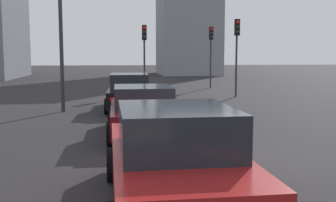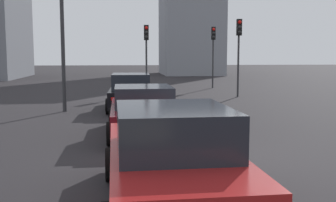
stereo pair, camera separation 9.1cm
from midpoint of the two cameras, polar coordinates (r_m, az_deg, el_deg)
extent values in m
cube|color=black|center=(9.88, 6.85, -8.12)|extent=(160.00, 160.00, 0.20)
cube|color=black|center=(17.86, -5.10, 0.78)|extent=(4.82, 1.91, 0.68)
cube|color=#1E232B|center=(17.57, -5.12, 2.82)|extent=(2.19, 1.63, 0.63)
cylinder|color=black|center=(19.39, -2.45, 0.43)|extent=(0.65, 0.24, 0.64)
cylinder|color=black|center=(19.39, -7.74, 0.37)|extent=(0.65, 0.24, 0.64)
cylinder|color=black|center=(16.45, -1.98, -0.68)|extent=(0.65, 0.24, 0.64)
cylinder|color=black|center=(16.45, -8.21, -0.74)|extent=(0.65, 0.24, 0.64)
cube|color=red|center=(15.47, -2.72, 0.35)|extent=(0.04, 0.20, 0.11)
cube|color=red|center=(15.48, -7.49, 0.30)|extent=(0.04, 0.20, 0.11)
cube|color=#510F16|center=(12.11, -3.34, -2.09)|extent=(4.40, 1.88, 0.63)
cube|color=#1E232B|center=(11.81, -3.29, 0.68)|extent=(1.98, 1.65, 0.59)
cylinder|color=black|center=(13.57, 0.23, -2.23)|extent=(0.64, 0.22, 0.64)
cylinder|color=black|center=(13.47, -7.64, -2.35)|extent=(0.64, 0.22, 0.64)
cylinder|color=black|center=(10.92, 2.00, -4.40)|extent=(0.64, 0.22, 0.64)
cylinder|color=black|center=(10.79, -7.82, -4.59)|extent=(0.64, 0.22, 0.64)
cube|color=red|center=(9.99, 1.28, -3.28)|extent=(0.03, 0.20, 0.11)
cube|color=red|center=(9.89, -6.42, -3.42)|extent=(0.03, 0.20, 0.11)
cube|color=maroon|center=(6.47, 0.82, -9.46)|extent=(4.66, 1.98, 0.70)
cube|color=#1E232B|center=(6.09, 1.16, -3.89)|extent=(2.12, 1.70, 0.66)
cylinder|color=black|center=(8.08, 5.95, -8.37)|extent=(0.64, 0.23, 0.64)
cylinder|color=black|center=(7.86, -7.65, -8.82)|extent=(0.64, 0.23, 0.64)
cylinder|color=#2D2D30|center=(23.15, 9.95, 4.81)|extent=(0.11, 0.11, 3.43)
cube|color=black|center=(23.13, 10.09, 10.17)|extent=(0.21, 0.29, 0.90)
sphere|color=red|center=(23.04, 10.17, 10.86)|extent=(0.20, 0.20, 0.20)
sphere|color=black|center=(23.02, 10.16, 10.19)|extent=(0.20, 0.20, 0.20)
sphere|color=black|center=(23.01, 10.15, 9.52)|extent=(0.20, 0.20, 0.20)
cylinder|color=#2D2D30|center=(29.08, 6.42, 5.19)|extent=(0.11, 0.11, 3.41)
cube|color=black|center=(29.05, 6.50, 9.44)|extent=(0.21, 0.29, 0.90)
sphere|color=red|center=(28.96, 6.55, 9.99)|extent=(0.20, 0.20, 0.20)
sphere|color=black|center=(28.95, 6.54, 9.45)|extent=(0.20, 0.20, 0.20)
sphere|color=black|center=(28.93, 6.53, 8.92)|extent=(0.20, 0.20, 0.20)
cylinder|color=#2D2D30|center=(24.71, -2.94, 4.78)|extent=(0.11, 0.11, 3.24)
cube|color=black|center=(24.67, -2.97, 9.59)|extent=(0.20, 0.28, 0.90)
sphere|color=red|center=(24.58, -2.96, 10.24)|extent=(0.20, 0.20, 0.20)
sphere|color=black|center=(24.56, -2.95, 9.61)|extent=(0.20, 0.20, 0.20)
sphere|color=black|center=(24.55, -2.95, 8.98)|extent=(0.20, 0.20, 0.20)
cylinder|color=#2D2D30|center=(17.47, -14.45, 8.53)|extent=(0.16, 0.16, 6.11)
cube|color=gray|center=(49.46, 3.20, 13.76)|extent=(9.37, 6.68, 17.15)
camera|label=1|loc=(0.05, -89.76, 0.03)|focal=43.34mm
camera|label=2|loc=(0.05, 90.24, -0.03)|focal=43.34mm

